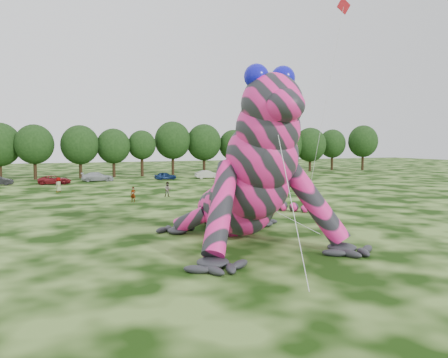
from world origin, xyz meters
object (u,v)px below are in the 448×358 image
Objects in this scene: tree_7 at (80,152)px; spectator_2 at (240,182)px; tree_12 at (233,152)px; car_5 at (208,174)px; car_2 at (55,180)px; spectator_1 at (168,189)px; tree_14 at (288,150)px; car_3 at (98,177)px; tree_15 at (310,149)px; car_6 at (252,173)px; spectator_0 at (133,194)px; tree_6 at (35,152)px; tree_11 at (204,149)px; spectator_3 at (281,178)px; tree_13 at (266,149)px; car_4 at (165,176)px; tree_16 at (332,150)px; inflatable_gecko at (232,157)px; tree_8 at (114,153)px; flying_kite at (341,23)px; tree_10 at (173,148)px; car_7 at (286,173)px; spectator_4 at (59,185)px; tree_17 at (363,148)px; tree_9 at (142,153)px.

spectator_2 is (20.27, -24.93, -3.96)m from tree_7.
tree_12 is 14.32m from car_5.
car_2 is 24.69m from spectator_1.
tree_14 reaches higher than car_3.
spectator_1 is at bearing -140.98° from tree_15.
spectator_0 is at bearing 132.98° from car_6.
car_3 is at bearing -166.91° from tree_14.
car_6 is (37.49, -8.00, -4.05)m from tree_6.
tree_11 is 5.41× the size of spectator_3.
tree_13 is 6.06× the size of spectator_0.
car_4 is 20.64m from spectator_3.
car_3 is (-27.91, -8.63, -3.74)m from tree_12.
spectator_0 is (-52.28, -37.70, -3.85)m from tree_16.
spectator_3 is at bearing -109.60° from car_2.
tree_7 is 37.21m from tree_13.
inflatable_gecko is 2.32× the size of tree_16.
car_5 is at bearing -132.12° from tree_12.
tree_15 is (41.74, 55.22, -0.61)m from inflatable_gecko.
tree_15 reaches higher than spectator_0.
tree_15 is at bearing 137.19° from spectator_2.
tree_14 is at bearing 2.29° from tree_6.
spectator_0 is at bearing -144.21° from tree_16.
car_2 is 2.92× the size of spectator_0.
tree_16 reaches higher than tree_8.
flying_kite is 52.92m from tree_10.
tree_15 is 21.05m from car_6.
tree_11 reaches higher than tree_8.
tree_10 is 2.38× the size of car_7.
tree_7 is 17.58m from tree_10.
car_6 is 36.76m from spectator_4.
car_3 is at bearing 111.85° from spectator_3.
car_6 is at bearing -91.39° from car_4.
spectator_3 is at bearing -111.80° from tree_13.
car_6 reaches higher than car_2.
spectator_0 reaches higher than car_7.
car_2 is (-4.46, -10.60, -4.06)m from tree_7.
tree_6 reaches higher than spectator_0.
car_3 is (6.64, 2.91, 0.07)m from car_2.
tree_14 is at bearing 2.52° from tree_7.
spectator_3 is at bearing 169.11° from car_6.
spectator_1 is at bearing -159.10° from car_3.
tree_17 reaches higher than spectator_3.
car_3 reaches higher than car_2.
tree_8 is 18.11m from car_5.
tree_13 reaches higher than tree_9.
car_5 is at bearing -84.85° from car_2.
spectator_3 reaches higher than car_4.
tree_11 is at bearing 3.82° from tree_9.
tree_9 is at bearing -178.81° from tree_12.
tree_8 is at bearing -17.28° from car_3.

